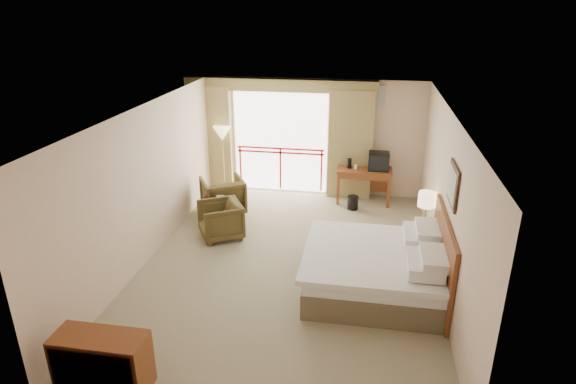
% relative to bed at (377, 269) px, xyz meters
% --- Properties ---
extents(floor, '(7.00, 7.00, 0.00)m').
position_rel_bed_xyz_m(floor, '(-1.50, 0.60, -0.38)').
color(floor, gray).
rests_on(floor, ground).
extents(ceiling, '(7.00, 7.00, 0.00)m').
position_rel_bed_xyz_m(ceiling, '(-1.50, 0.60, 2.32)').
color(ceiling, white).
rests_on(ceiling, wall_back).
extents(wall_back, '(5.00, 0.00, 5.00)m').
position_rel_bed_xyz_m(wall_back, '(-1.50, 4.10, 0.97)').
color(wall_back, beige).
rests_on(wall_back, ground).
extents(wall_front, '(5.00, 0.00, 5.00)m').
position_rel_bed_xyz_m(wall_front, '(-1.50, -2.90, 0.97)').
color(wall_front, beige).
rests_on(wall_front, ground).
extents(wall_left, '(0.00, 7.00, 7.00)m').
position_rel_bed_xyz_m(wall_left, '(-4.00, 0.60, 0.97)').
color(wall_left, beige).
rests_on(wall_left, ground).
extents(wall_right, '(0.00, 7.00, 7.00)m').
position_rel_bed_xyz_m(wall_right, '(1.00, 0.60, 0.97)').
color(wall_right, beige).
rests_on(wall_right, ground).
extents(balcony_door, '(2.40, 0.00, 2.40)m').
position_rel_bed_xyz_m(balcony_door, '(-2.30, 4.08, 0.82)').
color(balcony_door, white).
rests_on(balcony_door, wall_back).
extents(balcony_railing, '(2.09, 0.03, 1.02)m').
position_rel_bed_xyz_m(balcony_railing, '(-2.30, 4.06, 0.44)').
color(balcony_railing, red).
rests_on(balcony_railing, wall_back).
extents(curtain_left, '(1.00, 0.26, 2.50)m').
position_rel_bed_xyz_m(curtain_left, '(-3.95, 3.95, 0.87)').
color(curtain_left, olive).
rests_on(curtain_left, wall_back).
extents(curtain_right, '(1.00, 0.26, 2.50)m').
position_rel_bed_xyz_m(curtain_right, '(-0.65, 3.95, 0.87)').
color(curtain_right, olive).
rests_on(curtain_right, wall_back).
extents(valance, '(4.40, 0.22, 0.28)m').
position_rel_bed_xyz_m(valance, '(-2.30, 3.98, 2.17)').
color(valance, olive).
rests_on(valance, wall_back).
extents(hvac_vent, '(0.50, 0.04, 0.50)m').
position_rel_bed_xyz_m(hvac_vent, '(-0.20, 4.07, 1.97)').
color(hvac_vent, silver).
rests_on(hvac_vent, wall_back).
extents(bed, '(2.13, 2.06, 0.97)m').
position_rel_bed_xyz_m(bed, '(0.00, 0.00, 0.00)').
color(bed, brown).
rests_on(bed, floor).
extents(headboard, '(0.06, 2.10, 1.30)m').
position_rel_bed_xyz_m(headboard, '(0.96, 0.00, 0.27)').
color(headboard, brown).
rests_on(headboard, wall_right).
extents(framed_art, '(0.04, 0.72, 0.60)m').
position_rel_bed_xyz_m(framed_art, '(0.97, 0.00, 1.47)').
color(framed_art, black).
rests_on(framed_art, wall_right).
extents(nightstand, '(0.39, 0.46, 0.54)m').
position_rel_bed_xyz_m(nightstand, '(0.85, 1.49, -0.11)').
color(nightstand, brown).
rests_on(nightstand, floor).
extents(table_lamp, '(0.32, 0.32, 0.57)m').
position_rel_bed_xyz_m(table_lamp, '(0.85, 1.54, 0.60)').
color(table_lamp, tan).
rests_on(table_lamp, nightstand).
extents(phone, '(0.20, 0.17, 0.08)m').
position_rel_bed_xyz_m(phone, '(0.80, 1.34, 0.20)').
color(phone, black).
rests_on(phone, nightstand).
extents(desk, '(1.22, 0.59, 0.80)m').
position_rel_bed_xyz_m(desk, '(-0.29, 3.70, 0.24)').
color(desk, brown).
rests_on(desk, floor).
extents(tv, '(0.45, 0.36, 0.41)m').
position_rel_bed_xyz_m(tv, '(0.01, 3.64, 0.62)').
color(tv, black).
rests_on(tv, desk).
extents(coffee_maker, '(0.11, 0.11, 0.23)m').
position_rel_bed_xyz_m(coffee_maker, '(-0.64, 3.64, 0.53)').
color(coffee_maker, black).
rests_on(coffee_maker, desk).
extents(cup, '(0.08, 0.08, 0.10)m').
position_rel_bed_xyz_m(cup, '(-0.49, 3.59, 0.47)').
color(cup, white).
rests_on(cup, desk).
extents(wastebasket, '(0.24, 0.24, 0.30)m').
position_rel_bed_xyz_m(wastebasket, '(-0.51, 3.18, -0.23)').
color(wastebasket, black).
rests_on(wastebasket, floor).
extents(armchair_far, '(1.17, 1.18, 0.79)m').
position_rel_bed_xyz_m(armchair_far, '(-3.27, 2.51, -0.38)').
color(armchair_far, '#42361A').
rests_on(armchair_far, floor).
extents(armchair_near, '(1.07, 1.06, 0.72)m').
position_rel_bed_xyz_m(armchair_near, '(-2.98, 1.38, -0.38)').
color(armchair_near, '#42361A').
rests_on(armchair_near, floor).
extents(side_table, '(0.52, 0.52, 0.57)m').
position_rel_bed_xyz_m(side_table, '(-3.24, 1.95, 0.01)').
color(side_table, black).
rests_on(side_table, floor).
extents(book, '(0.19, 0.24, 0.02)m').
position_rel_bed_xyz_m(book, '(-3.24, 1.95, 0.20)').
color(book, white).
rests_on(book, side_table).
extents(floor_lamp, '(0.41, 0.41, 1.61)m').
position_rel_bed_xyz_m(floor_lamp, '(-3.61, 3.73, 1.01)').
color(floor_lamp, tan).
rests_on(floor_lamp, floor).
extents(dresser, '(1.09, 0.46, 0.72)m').
position_rel_bed_xyz_m(dresser, '(-3.17, -2.66, -0.01)').
color(dresser, brown).
rests_on(dresser, floor).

